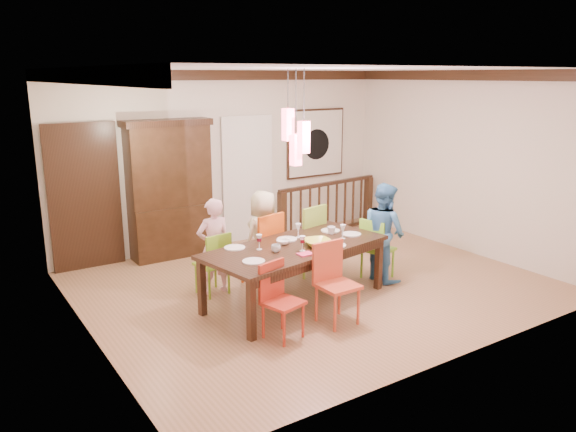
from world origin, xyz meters
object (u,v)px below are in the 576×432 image
balustrade (328,207)px  person_far_mid (264,236)px  dining_table (295,251)px  person_end_right (384,232)px  china_hutch (170,189)px  chair_end_right (378,244)px  chair_far_left (212,259)px  person_far_left (214,246)px

balustrade → person_far_mid: 2.59m
dining_table → person_end_right: person_end_right is taller
china_hutch → chair_end_right: bearing=-51.3°
chair_far_left → person_far_mid: bearing=177.3°
chair_far_left → chair_end_right: chair_end_right is taller
person_end_right → chair_far_left: bearing=71.7°
china_hutch → person_end_right: size_ratio=1.56×
balustrade → person_far_mid: person_far_mid is taller
dining_table → person_far_left: bearing=120.9°
china_hutch → person_end_right: china_hutch is taller
chair_far_left → chair_end_right: 2.36m
balustrade → chair_far_left: bearing=-160.7°
dining_table → person_far_mid: 0.91m
china_hutch → dining_table: bearing=-77.3°
chair_end_right → china_hutch: (-2.06, 2.57, 0.59)m
dining_table → balustrade: bearing=35.3°
china_hutch → balustrade: china_hutch is taller
balustrade → person_end_right: 2.44m
chair_end_right → china_hutch: bearing=22.3°
dining_table → chair_far_left: 1.14m
chair_end_right → balustrade: size_ratio=0.38×
person_far_left → person_end_right: person_end_right is taller
person_far_mid → china_hutch: bearing=-79.9°
chair_end_right → person_end_right: (0.02, -0.08, 0.19)m
balustrade → person_far_left: (-2.99, -1.46, 0.14)m
dining_table → china_hutch: (-0.60, 2.64, 0.41)m
dining_table → person_end_right: (1.48, -0.01, 0.02)m
dining_table → china_hutch: size_ratio=1.17×
china_hutch → person_far_left: size_ratio=1.69×
china_hutch → person_end_right: 3.39m
chair_far_left → person_far_left: (0.04, 0.02, 0.16)m
chair_end_right → person_far_left: 2.33m
chair_far_left → person_end_right: person_end_right is taller
chair_far_left → chair_end_right: (2.23, -0.75, 0.02)m
chair_end_right → person_end_right: person_end_right is taller
balustrade → person_far_left: 3.33m
person_far_left → chair_end_right: bearing=161.9°
chair_far_left → person_far_left: 0.17m
balustrade → person_end_right: size_ratio=1.65×
china_hutch → person_far_mid: (0.67, -1.74, -0.45)m
chair_far_left → person_far_left: bearing=-164.3°
chair_far_left → person_end_right: bearing=151.3°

